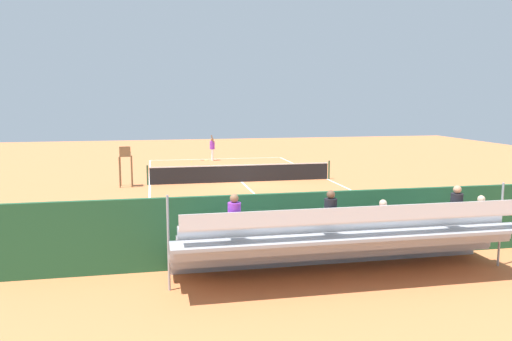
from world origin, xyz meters
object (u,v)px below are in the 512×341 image
Objects in this scene: bleacher_stand at (346,240)px; tennis_ball_near at (192,162)px; umpire_chair at (125,162)px; tennis_player at (212,147)px; tennis_racket at (206,160)px; equipment_bag at (302,249)px; tennis_net at (242,173)px; courtside_bench at (367,231)px.

bleacher_stand is 24.94m from tennis_ball_near.
tennis_player is at bearing -119.04° from umpire_chair.
umpire_chair reaches higher than tennis_racket.
tennis_racket is (0.38, -23.63, -0.16)m from equipment_bag.
courtside_bench is (-1.59, 13.27, 0.06)m from tennis_net.
courtside_bench is at bearing -125.87° from bleacher_stand.
courtside_bench is at bearing 121.02° from umpire_chair.
bleacher_stand reaches higher than courtside_bench.
courtside_bench is (-1.52, -2.10, -0.39)m from bleacher_stand.
courtside_bench is at bearing 96.83° from tennis_net.
tennis_net is 5.35× the size of tennis_player.
umpire_chair is at bearing 2.90° from tennis_net.
tennis_ball_near is (1.11, 0.77, 0.02)m from tennis_racket.
courtside_bench reaches higher than equipment_bag.
bleacher_stand is 25.45m from tennis_player.
tennis_player reaches higher than courtside_bench.
courtside_bench is 23.02m from tennis_ball_near.
tennis_net is 156.06× the size of tennis_ball_near.
bleacher_stand is 4.23× the size of umpire_chair.
tennis_player is at bearing -87.53° from tennis_net.
bleacher_stand is 16.32m from umpire_chair.
courtside_bench is 23.64m from tennis_racket.
tennis_player is (-5.76, -10.38, -0.30)m from umpire_chair.
tennis_player is at bearing 161.80° from tennis_racket.
equipment_bag is 13.64× the size of tennis_ball_near.
umpire_chair is 32.42× the size of tennis_ball_near.
tennis_ball_near reaches higher than tennis_racket.
tennis_net is 15.38m from bleacher_stand.
umpire_chair is 1.19× the size of courtside_bench.
tennis_net is 6.26m from umpire_chair.
tennis_ball_near is (3.62, -22.73, -0.53)m from courtside_bench.
courtside_bench is 23.43m from tennis_player.
umpire_chair is 10.70m from tennis_ball_near.
equipment_bag is (0.54, 13.40, -0.32)m from tennis_net.
equipment_bag is at bearing 113.40° from umpire_chair.
umpire_chair is 11.86m from tennis_racket.
tennis_player is 3.32× the size of tennis_racket.
equipment_bag is (-5.66, 13.09, -1.13)m from umpire_chair.
courtside_bench is 2.00× the size of equipment_bag.
tennis_player is (0.44, -10.07, 0.51)m from tennis_net.
bleacher_stand is at bearing 92.20° from tennis_racket.
tennis_net is 9.68m from tennis_ball_near.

